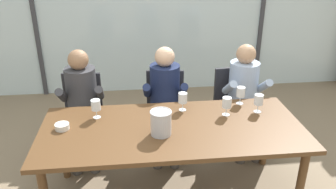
{
  "coord_description": "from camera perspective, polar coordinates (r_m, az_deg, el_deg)",
  "views": [
    {
      "loc": [
        -0.32,
        -2.54,
        2.2
      ],
      "look_at": [
        0.0,
        0.35,
        0.88
      ],
      "focal_mm": 36.56,
      "sensor_mm": 36.0,
      "label": 1
    }
  ],
  "objects": [
    {
      "name": "ground",
      "position": [
        4.18,
        -0.98,
        -7.38
      ],
      "size": [
        14.0,
        14.0,
        0.0
      ],
      "primitive_type": "plane",
      "color": "#847056"
    },
    {
      "name": "chair_left_of_center",
      "position": [
        3.84,
        -0.49,
        -1.66
      ],
      "size": [
        0.48,
        0.48,
        0.88
      ],
      "rotation": [
        0.0,
        0.0,
        -0.1
      ],
      "color": "#232328",
      "rests_on": "ground"
    },
    {
      "name": "tasting_bowl",
      "position": [
        3.04,
        -17.24,
        -5.12
      ],
      "size": [
        0.12,
        0.12,
        0.05
      ],
      "primitive_type": "cylinder",
      "color": "silver",
      "rests_on": "dining_table"
    },
    {
      "name": "person_navy_polo",
      "position": [
        3.64,
        -0.49,
        -0.18
      ],
      "size": [
        0.48,
        0.63,
        1.2
      ],
      "rotation": [
        0.0,
        0.0,
        -0.07
      ],
      "color": "#192347",
      "rests_on": "ground"
    },
    {
      "name": "window_glass_panel",
      "position": [
        5.17,
        -2.73,
        14.35
      ],
      "size": [
        7.46,
        0.03,
        2.6
      ],
      "primitive_type": "cube",
      "color": "silver",
      "rests_on": "ground"
    },
    {
      "name": "person_pale_blue_shirt",
      "position": [
        3.82,
        12.68,
        0.42
      ],
      "size": [
        0.46,
        0.61,
        1.2
      ],
      "rotation": [
        0.0,
        0.0,
        -0.01
      ],
      "color": "#9EB2D1",
      "rests_on": "ground"
    },
    {
      "name": "ice_bucket_primary",
      "position": [
        2.8,
        -1.19,
        -4.67
      ],
      "size": [
        0.18,
        0.18,
        0.21
      ],
      "color": "#B7B7BC",
      "rests_on": "dining_table"
    },
    {
      "name": "wine_glass_center_pour",
      "position": [
        3.18,
        2.47,
        -0.7
      ],
      "size": [
        0.08,
        0.08,
        0.17
      ],
      "color": "silver",
      "rests_on": "dining_table"
    },
    {
      "name": "wine_glass_spare_empty",
      "position": [
        3.26,
        14.88,
        -0.96
      ],
      "size": [
        0.08,
        0.08,
        0.17
      ],
      "color": "silver",
      "rests_on": "dining_table"
    },
    {
      "name": "wine_glass_by_left_taster",
      "position": [
        3.14,
        9.77,
        -1.45
      ],
      "size": [
        0.08,
        0.08,
        0.17
      ],
      "color": "silver",
      "rests_on": "dining_table"
    },
    {
      "name": "wine_glass_by_right_taster",
      "position": [
        3.38,
        12.02,
        0.31
      ],
      "size": [
        0.08,
        0.08,
        0.17
      ],
      "color": "silver",
      "rests_on": "dining_table"
    },
    {
      "name": "dining_table",
      "position": [
        2.98,
        0.74,
        -6.6
      ],
      "size": [
        2.26,
        0.98,
        0.73
      ],
      "color": "brown",
      "rests_on": "ground"
    },
    {
      "name": "window_mullion_left",
      "position": [
        5.32,
        -21.58,
        13.02
      ],
      "size": [
        0.06,
        0.06,
        2.6
      ],
      "primitive_type": "cube",
      "color": "#38383D",
      "rests_on": "ground"
    },
    {
      "name": "person_charcoal_jacket",
      "position": [
        3.67,
        -14.17,
        -0.79
      ],
      "size": [
        0.48,
        0.62,
        1.2
      ],
      "rotation": [
        0.0,
        0.0,
        0.06
      ],
      "color": "#38383D",
      "rests_on": "ground"
    },
    {
      "name": "chair_center",
      "position": [
        4.02,
        10.98,
        -0.94
      ],
      "size": [
        0.5,
        0.5,
        0.88
      ],
      "rotation": [
        0.0,
        0.0,
        0.14
      ],
      "color": "#232328",
      "rests_on": "ground"
    },
    {
      "name": "chair_near_curtain",
      "position": [
        3.89,
        -14.14,
        -2.14
      ],
      "size": [
        0.47,
        0.47,
        0.88
      ],
      "rotation": [
        0.0,
        0.0,
        -0.08
      ],
      "color": "#232328",
      "rests_on": "ground"
    },
    {
      "name": "window_mullion_right",
      "position": [
        5.51,
        15.54,
        14.16
      ],
      "size": [
        0.06,
        0.06,
        2.6
      ],
      "primitive_type": "cube",
      "color": "#38383D",
      "rests_on": "ground"
    },
    {
      "name": "wine_glass_near_bucket",
      "position": [
        3.11,
        -11.94,
        -1.78
      ],
      "size": [
        0.08,
        0.08,
        0.17
      ],
      "color": "silver",
      "rests_on": "dining_table"
    }
  ]
}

